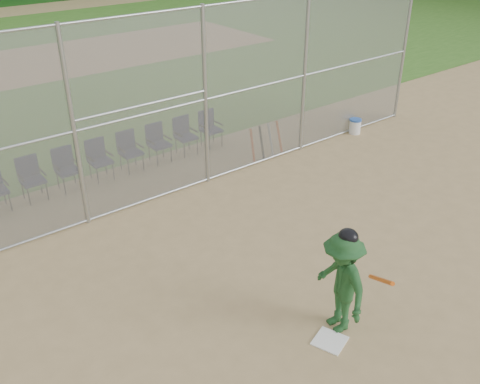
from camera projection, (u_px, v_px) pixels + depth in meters
ground at (336, 310)px, 8.60m from camera, size 100.00×100.00×0.00m
backstop_fence at (166, 106)px, 11.08m from camera, size 16.09×0.09×4.00m
home_plate at (330, 341)px, 7.99m from camera, size 0.57×0.57×0.02m
batter_at_plate at (341, 282)px, 7.87m from camera, size 1.07×1.35×1.77m
water_cooler at (355, 126)px, 15.11m from camera, size 0.34×0.34×0.43m
spare_bats at (266, 141)px, 13.65m from camera, size 0.96×0.31×0.85m
chair_3 at (33, 180)px, 11.60m from camera, size 0.54×0.52×0.96m
chair_4 at (68, 170)px, 12.03m from camera, size 0.54×0.52×0.96m
chair_5 at (100, 161)px, 12.46m from camera, size 0.54×0.52×0.96m
chair_6 at (131, 152)px, 12.89m from camera, size 0.54×0.52×0.96m
chair_7 at (159, 144)px, 13.33m from camera, size 0.54×0.52×0.96m
chair_8 at (186, 136)px, 13.76m from camera, size 0.54×0.52×0.96m
chair_9 at (211, 129)px, 14.19m from camera, size 0.54×0.52×0.96m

